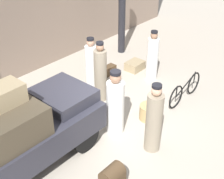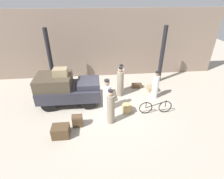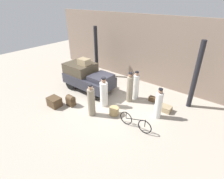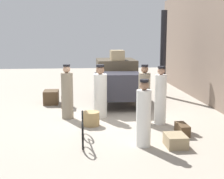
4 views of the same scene
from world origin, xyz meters
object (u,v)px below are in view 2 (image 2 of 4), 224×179
suitcase_black_upright (137,86)px  trunk_umber_medium (152,88)px  trunk_on_truck_roof (60,72)px  porter_lifting_near_truck (107,96)px  conductor_in_dark_uniform (156,86)px  trunk_barrel_dark (77,120)px  wicker_basket (127,108)px  truck (66,88)px  suitcase_tan_flat (61,131)px  porter_standing_middle (120,83)px  bicycle (155,107)px  porter_carrying_trunk (111,108)px  porter_with_bicycle (121,80)px

suitcase_black_upright → trunk_umber_medium: (0.89, -0.46, 0.01)m
trunk_on_truck_roof → porter_lifting_near_truck: bearing=-19.3°
conductor_in_dark_uniform → trunk_barrel_dark: conductor_in_dark_uniform is taller
wicker_basket → truck: bearing=159.7°
suitcase_tan_flat → trunk_on_truck_roof: 3.04m
porter_standing_middle → trunk_umber_medium: bearing=9.7°
bicycle → wicker_basket: 1.45m
trunk_barrel_dark → trunk_umber_medium: bearing=32.5°
truck → conductor_in_dark_uniform: truck is taller
bicycle → truck: bearing=162.8°
suitcase_black_upright → trunk_umber_medium: trunk_umber_medium is taller
porter_lifting_near_truck → porter_standing_middle: bearing=56.3°
porter_standing_middle → bicycle: bearing=-50.3°
bicycle → trunk_umber_medium: 2.29m
porter_standing_middle → trunk_barrel_dark: 3.39m
truck → suitcase_black_upright: size_ratio=5.21×
conductor_in_dark_uniform → trunk_umber_medium: (0.12, 0.76, -0.60)m
porter_standing_middle → suitcase_black_upright: 1.60m
bicycle → trunk_barrel_dark: bearing=-171.4°
truck → porter_carrying_trunk: (2.19, -1.86, -0.12)m
porter_standing_middle → porter_with_bicycle: bearing=75.7°
truck → trunk_barrel_dark: truck is taller
porter_carrying_trunk → conductor_in_dark_uniform: bearing=35.1°
bicycle → trunk_on_truck_roof: 5.12m
truck → conductor_in_dark_uniform: bearing=0.6°
porter_with_bicycle → suitcase_tan_flat: (-3.08, -3.52, -0.54)m
conductor_in_dark_uniform → trunk_barrel_dark: size_ratio=2.62×
wicker_basket → porter_with_bicycle: bearing=90.0°
conductor_in_dark_uniform → porter_carrying_trunk: (-2.73, -1.92, 0.05)m
porter_lifting_near_truck → trunk_on_truck_roof: (-2.30, 0.81, 1.08)m
suitcase_tan_flat → trunk_umber_medium: size_ratio=1.20×
bicycle → trunk_barrel_dark: (-3.85, -0.58, -0.03)m
suitcase_tan_flat → trunk_on_truck_roof: bearing=94.2°
trunk_barrel_dark → wicker_basket: bearing=18.9°
porter_carrying_trunk → porter_standing_middle: porter_standing_middle is taller
porter_standing_middle → trunk_on_truck_roof: (-3.15, -0.46, 1.03)m
bicycle → wicker_basket: (-1.42, 0.25, -0.14)m
porter_standing_middle → suitcase_tan_flat: (-2.96, -3.05, -0.56)m
porter_with_bicycle → suitcase_black_upright: bearing=17.6°
suitcase_black_upright → trunk_on_truck_roof: 4.84m
truck → suitcase_tan_flat: (0.00, -2.59, -0.66)m
wicker_basket → porter_standing_middle: (-0.12, 1.61, 0.62)m
conductor_in_dark_uniform → suitcase_black_upright: size_ratio=2.59×
suitcase_tan_flat → trunk_umber_medium: 6.09m
porter_standing_middle → suitcase_tan_flat: size_ratio=2.48×
porter_with_bicycle → suitcase_tan_flat: bearing=-131.2°
bicycle → trunk_on_truck_roof: size_ratio=2.39×
porter_lifting_near_truck → trunk_on_truck_roof: size_ratio=2.44×
suitcase_black_upright → suitcase_tan_flat: bearing=-137.1°
porter_with_bicycle → porter_standing_middle: bearing=-104.3°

